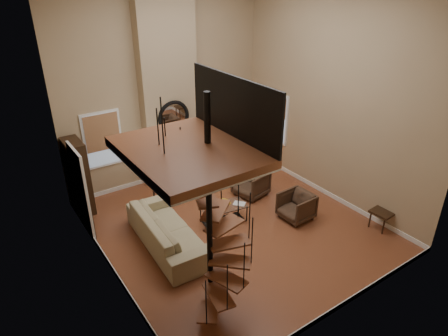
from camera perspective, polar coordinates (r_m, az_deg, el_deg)
ground at (r=9.72m, az=1.35°, el=-8.31°), size 6.00×6.50×0.01m
back_wall at (r=11.13m, az=-8.48°, el=11.70°), size 6.00×0.02×5.50m
front_wall at (r=6.33m, az=19.01°, el=-1.24°), size 6.00×0.02×5.50m
left_wall at (r=7.23m, az=-18.15°, el=2.42°), size 0.02×6.50×5.50m
right_wall at (r=10.42m, az=15.27°, el=10.04°), size 0.02×6.50×5.50m
baseboard_back at (r=12.08m, az=-7.62°, el=-0.72°), size 6.00×0.02×0.12m
baseboard_front at (r=7.90m, az=15.95°, el=-18.77°), size 6.00×0.02×0.12m
baseboard_left at (r=8.64m, az=-15.53°, el=-14.07°), size 0.02×6.50×0.12m
baseboard_right at (r=11.43m, az=13.65°, el=-2.98°), size 0.02×6.50×0.12m
chimney_breast at (r=10.97m, az=-8.03°, el=11.51°), size 1.60×0.38×5.50m
hearth at (r=11.57m, az=-6.08°, el=-2.16°), size 1.50×0.60×0.04m
firebox at (r=11.56m, az=-6.90°, el=0.72°), size 0.95×0.02×0.72m
mantel at (r=11.25m, az=-6.87°, el=3.33°), size 1.70×0.18×0.06m
mirror_frame at (r=11.01m, az=-7.24°, el=7.26°), size 0.94×0.10×0.94m
mirror_disc at (r=11.02m, az=-7.27°, el=7.27°), size 0.80×0.01×0.80m
vase_left at (r=11.00m, az=-9.54°, el=3.48°), size 0.24×0.24×0.25m
vase_right at (r=11.49m, az=-4.36°, el=4.69°), size 0.20×0.20×0.21m
window_back at (r=10.81m, az=-17.05°, el=4.03°), size 1.02×0.06×1.52m
window_right at (r=12.06m, az=7.45°, el=7.34°), size 0.06×1.02×1.52m
entry_door at (r=9.56m, az=-19.78°, el=-3.25°), size 0.10×1.05×2.16m
loft at (r=5.83m, az=-4.40°, el=3.11°), size 1.70×2.20×1.09m
spiral_stair at (r=6.66m, az=-2.04°, el=-7.89°), size 1.47×1.47×4.06m
hutch at (r=10.50m, az=-20.24°, el=-1.20°), size 0.40×0.86×1.92m
sofa at (r=8.97m, az=-8.12°, el=-8.83°), size 1.17×2.69×0.77m
armchair_near at (r=10.88m, az=4.13°, el=-2.05°), size 0.95×0.94×0.74m
armchair_far at (r=9.99m, az=10.64°, el=-5.30°), size 0.78×0.76×0.69m
coffee_table at (r=9.68m, az=-0.03°, el=-6.38°), size 1.17×0.72×0.43m
bowl at (r=9.60m, az=-0.20°, el=-5.17°), size 0.36×0.36×0.09m
book at (r=9.66m, az=2.19°, el=-5.24°), size 0.34×0.35×0.03m
floor_lamp at (r=10.12m, az=-10.56°, el=1.97°), size 0.40×0.40×1.71m
accent_lamp at (r=12.42m, az=0.16°, el=1.29°), size 0.14×0.14×0.52m
side_chair at (r=10.14m, az=22.22°, el=-5.32°), size 0.51×0.51×1.00m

